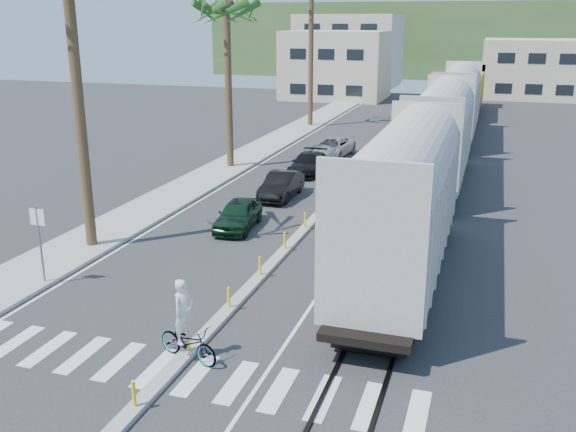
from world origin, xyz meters
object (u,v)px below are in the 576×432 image
(street_sign, at_px, (39,234))
(cyclist, at_px, (187,335))
(car_lead, at_px, (238,214))
(car_second, at_px, (281,185))

(street_sign, xyz_separation_m, cyclist, (7.43, -3.30, -1.20))
(car_lead, distance_m, car_second, 5.70)
(car_second, xyz_separation_m, cyclist, (2.95, -17.35, 0.08))
(street_sign, height_order, car_second, street_sign)
(street_sign, bearing_deg, car_second, 72.33)
(car_second, distance_m, cyclist, 17.60)
(street_sign, relative_size, car_second, 0.71)
(car_second, bearing_deg, street_sign, -108.02)
(street_sign, relative_size, cyclist, 1.21)
(street_sign, distance_m, car_lead, 9.47)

